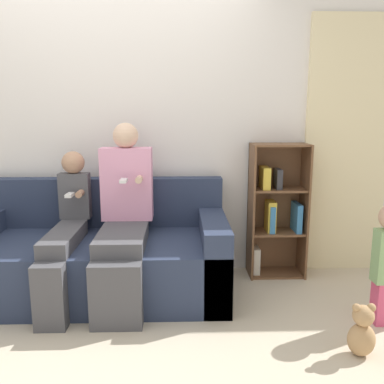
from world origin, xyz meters
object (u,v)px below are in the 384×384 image
couch (98,258)px  adult_seated (124,212)px  teddy_bear (362,331)px  bookshelf (275,211)px  child_seated (65,229)px

couch → adult_seated: 0.45m
teddy_bear → bookshelf: bearing=100.5°
child_seated → couch: bearing=31.5°
couch → bookshelf: (1.48, 0.35, 0.29)m
couch → child_seated: child_seated is taller
couch → child_seated: bearing=-148.5°
child_seated → teddy_bear: 2.11m
adult_seated → couch: bearing=164.3°
child_seated → bookshelf: bearing=15.8°
couch → child_seated: size_ratio=1.82×
child_seated → teddy_bear: (1.92, -0.79, -0.41)m
bookshelf → teddy_bear: bookshelf is taller
adult_seated → teddy_bear: 1.79m
child_seated → bookshelf: size_ratio=0.96×
adult_seated → child_seated: 0.45m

